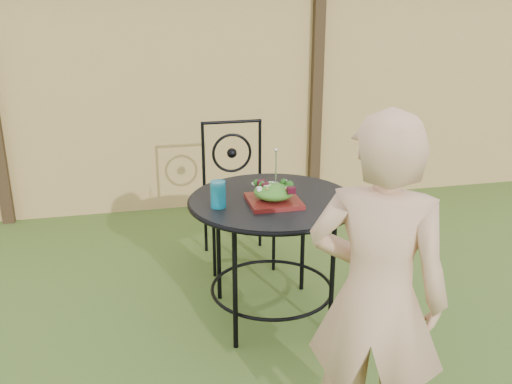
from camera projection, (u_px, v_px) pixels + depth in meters
ground at (203, 355)px, 2.96m from camera, size 60.00×60.00×0.00m
fence at (163, 99)px, 4.66m from camera, size 8.00×0.12×1.90m
patio_table at (272, 222)px, 3.12m from camera, size 0.92×0.92×0.72m
patio_chair at (236, 190)px, 3.89m from camera, size 0.46×0.46×0.95m
diner at (377, 299)px, 2.09m from camera, size 0.62×0.56×1.43m
salad_plate at (274, 201)px, 3.00m from camera, size 0.27×0.27×0.02m
salad at (274, 192)px, 2.98m from camera, size 0.21×0.21×0.08m
fork at (276, 168)px, 2.94m from camera, size 0.01×0.01×0.18m
drinking_glass at (218, 194)px, 2.93m from camera, size 0.08×0.08×0.14m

